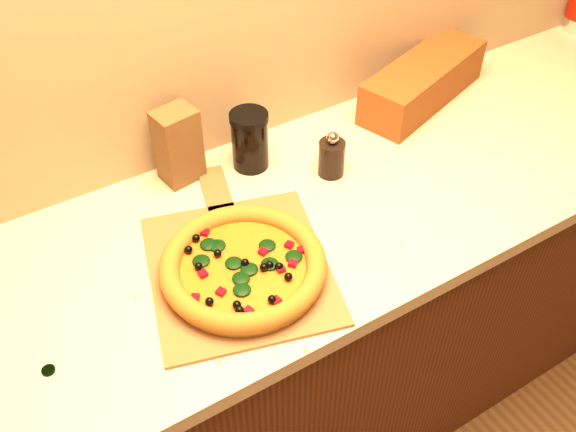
% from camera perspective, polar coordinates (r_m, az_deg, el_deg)
% --- Properties ---
extents(cabinet, '(2.80, 0.65, 0.86)m').
position_cam_1_polar(cabinet, '(1.82, -1.65, -11.61)').
color(cabinet, '#411F0E').
rests_on(cabinet, ground).
extents(countertop, '(2.84, 0.68, 0.04)m').
position_cam_1_polar(countertop, '(1.48, -2.00, -1.54)').
color(countertop, beige).
rests_on(countertop, cabinet).
extents(pizza_peel, '(0.47, 0.60, 0.01)m').
position_cam_1_polar(pizza_peel, '(1.38, -4.50, -4.20)').
color(pizza_peel, brown).
rests_on(pizza_peel, countertop).
extents(pizza, '(0.35, 0.35, 0.05)m').
position_cam_1_polar(pizza, '(1.34, -4.00, -4.48)').
color(pizza, gold).
rests_on(pizza, pizza_peel).
extents(bottle_cap, '(0.03, 0.03, 0.01)m').
position_cam_1_polar(bottle_cap, '(1.29, -20.53, -12.72)').
color(bottle_cap, black).
rests_on(bottle_cap, countertop).
extents(pepper_grinder, '(0.07, 0.07, 0.12)m').
position_cam_1_polar(pepper_grinder, '(1.58, 3.89, 5.27)').
color(pepper_grinder, black).
rests_on(pepper_grinder, countertop).
extents(rolling_pin, '(0.37, 0.20, 0.05)m').
position_cam_1_polar(rolling_pin, '(1.87, 11.97, 10.26)').
color(rolling_pin, '#5D3410').
rests_on(rolling_pin, countertop).
extents(bread_bag, '(0.46, 0.27, 0.12)m').
position_cam_1_polar(bread_bag, '(1.88, 11.91, 11.62)').
color(bread_bag, brown).
rests_on(bread_bag, countertop).
extents(paper_bag, '(0.11, 0.09, 0.19)m').
position_cam_1_polar(paper_bag, '(1.56, -9.74, 6.19)').
color(paper_bag, brown).
rests_on(paper_bag, countertop).
extents(dark_jar, '(0.10, 0.10, 0.15)m').
position_cam_1_polar(dark_jar, '(1.59, -3.41, 6.76)').
color(dark_jar, black).
rests_on(dark_jar, countertop).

